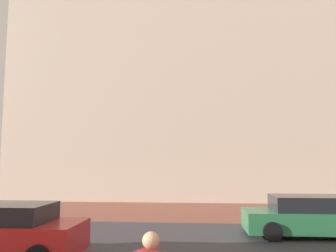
% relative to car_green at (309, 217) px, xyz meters
% --- Properties ---
extents(ground_plane, '(120.00, 120.00, 0.00)m').
position_rel_car_green_xyz_m(ground_plane, '(-5.16, 0.33, -0.68)').
color(ground_plane, brown).
extents(street_asphalt_strip, '(120.00, 8.23, 0.00)m').
position_rel_car_green_xyz_m(street_asphalt_strip, '(-5.16, -1.81, -0.68)').
color(street_asphalt_strip, '#38383D').
rests_on(street_asphalt_strip, ground_plane).
extents(landmark_building, '(24.84, 14.30, 36.20)m').
position_rel_car_green_xyz_m(landmark_building, '(-5.02, 16.42, 10.03)').
color(landmark_building, beige).
rests_on(landmark_building, ground_plane).
extents(car_green, '(4.51, 2.04, 1.41)m').
position_rel_car_green_xyz_m(car_green, '(0.00, 0.00, 0.00)').
color(car_green, '#287042').
rests_on(car_green, ground_plane).
extents(car_red, '(4.02, 2.06, 1.48)m').
position_rel_car_green_xyz_m(car_red, '(-9.08, -3.62, 0.03)').
color(car_red, red).
rests_on(car_red, ground_plane).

